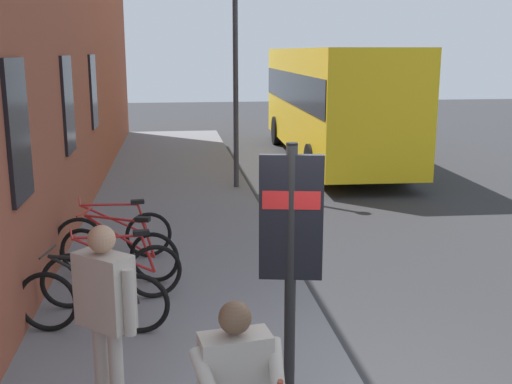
# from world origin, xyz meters

# --- Properties ---
(ground) EXTENTS (60.00, 60.00, 0.00)m
(ground) POSITION_xyz_m (6.00, -1.00, 0.00)
(ground) COLOR #2D2D30
(sidewalk_pavement) EXTENTS (24.00, 3.50, 0.12)m
(sidewalk_pavement) POSITION_xyz_m (8.00, 1.75, 0.06)
(sidewalk_pavement) COLOR slate
(sidewalk_pavement) RESTS_ON ground
(station_facade) EXTENTS (22.00, 0.65, 7.38)m
(station_facade) POSITION_xyz_m (8.99, 3.80, 3.69)
(station_facade) COLOR brown
(station_facade) RESTS_ON ground
(bicycle_mid_rack) EXTENTS (0.51, 1.75, 0.97)m
(bicycle_mid_rack) POSITION_xyz_m (1.59, 2.72, 0.51)
(bicycle_mid_rack) COLOR black
(bicycle_mid_rack) RESTS_ON sidewalk_pavement
(bicycle_by_door) EXTENTS (0.52, 1.75, 0.97)m
(bicycle_by_door) POSITION_xyz_m (2.43, 2.56, 0.51)
(bicycle_by_door) COLOR black
(bicycle_by_door) RESTS_ON sidewalk_pavement
(bicycle_end_of_row) EXTENTS (0.69, 1.70, 0.97)m
(bicycle_end_of_row) POSITION_xyz_m (3.27, 2.56, 0.51)
(bicycle_end_of_row) COLOR black
(bicycle_end_of_row) RESTS_ON sidewalk_pavement
(bicycle_beside_lamp) EXTENTS (0.48, 1.76, 0.97)m
(bicycle_beside_lamp) POSITION_xyz_m (4.13, 2.69, 0.51)
(bicycle_beside_lamp) COLOR black
(bicycle_beside_lamp) RESTS_ON sidewalk_pavement
(transit_info_sign) EXTENTS (0.18, 0.56, 2.40)m
(transit_info_sign) POSITION_xyz_m (-0.13, 0.78, 1.72)
(transit_info_sign) COLOR black
(transit_info_sign) RESTS_ON sidewalk_pavement
(city_bus) EXTENTS (10.58, 2.91, 3.35)m
(city_bus) POSITION_xyz_m (13.24, -3.00, 1.92)
(city_bus) COLOR yellow
(city_bus) RESTS_ON ground
(pedestrian_by_facade) EXTENTS (0.52, 0.54, 1.75)m
(pedestrian_by_facade) POSITION_xyz_m (-0.16, 2.37, 1.19)
(pedestrian_by_facade) COLOR #B2A599
(pedestrian_by_facade) RESTS_ON sidewalk_pavement
(street_lamp) EXTENTS (0.28, 0.28, 4.85)m
(street_lamp) POSITION_xyz_m (9.18, 0.30, 3.02)
(street_lamp) COLOR #333338
(street_lamp) RESTS_ON sidewalk_pavement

